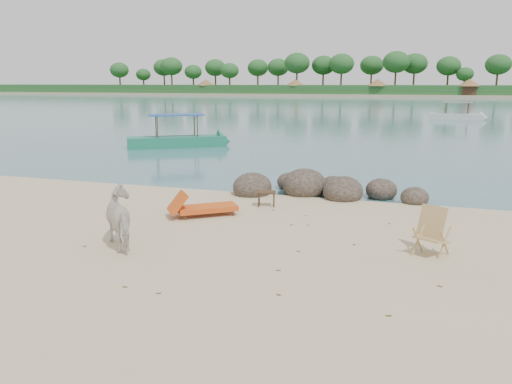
% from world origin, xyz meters
% --- Properties ---
extents(water, '(400.00, 400.00, 0.00)m').
position_xyz_m(water, '(0.00, 90.00, 0.00)').
color(water, '#325D65').
rests_on(water, ground).
extents(far_shore, '(420.00, 90.00, 1.40)m').
position_xyz_m(far_shore, '(0.00, 170.00, 0.00)').
color(far_shore, tan).
rests_on(far_shore, ground).
extents(far_scenery, '(420.00, 18.00, 9.50)m').
position_xyz_m(far_scenery, '(0.03, 136.70, 3.14)').
color(far_scenery, '#1E4C1E').
rests_on(far_scenery, ground).
extents(boulders, '(6.52, 3.07, 1.16)m').
position_xyz_m(boulders, '(0.46, 6.51, 0.23)').
color(boulders, '#2E251F').
rests_on(boulders, ground).
extents(cow, '(1.72, 1.66, 1.39)m').
position_xyz_m(cow, '(-2.77, -0.41, 0.69)').
color(cow, beige).
rests_on(cow, ground).
extents(side_table, '(0.66, 0.51, 0.47)m').
position_xyz_m(side_table, '(-0.67, 4.33, 0.23)').
color(side_table, '#322314').
rests_on(side_table, ground).
extents(lounge_chair, '(2.17, 1.89, 0.64)m').
position_xyz_m(lounge_chair, '(-2.00, 2.74, 0.32)').
color(lounge_chair, '#D26118').
rests_on(lounge_chair, ground).
extents(deck_chair, '(0.96, 0.98, 1.06)m').
position_xyz_m(deck_chair, '(4.13, 1.11, 0.53)').
color(deck_chair, tan).
rests_on(deck_chair, ground).
extents(boat_near, '(6.37, 4.84, 3.22)m').
position_xyz_m(boat_near, '(-10.22, 17.29, 1.61)').
color(boat_near, '#1A6F53').
rests_on(boat_near, water).
extents(boat_mid, '(6.24, 2.27, 2.97)m').
position_xyz_m(boat_mid, '(7.74, 47.62, 1.49)').
color(boat_mid, beige).
rests_on(boat_mid, water).
extents(dead_leaves, '(8.66, 6.66, 0.00)m').
position_xyz_m(dead_leaves, '(0.80, 0.54, 0.01)').
color(dead_leaves, brown).
rests_on(dead_leaves, ground).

